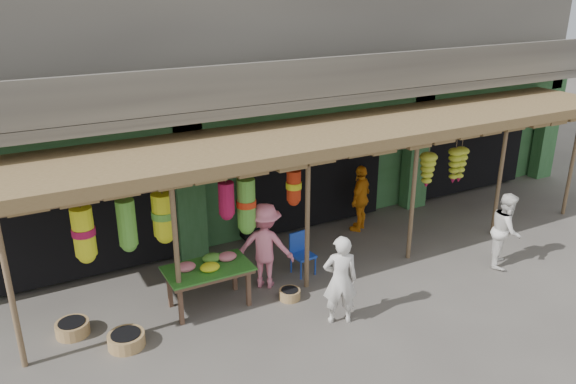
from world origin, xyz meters
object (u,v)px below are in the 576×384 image
blue_chair (301,251)px  person_right (506,230)px  person_front (340,280)px  person_shopper (265,246)px  person_vendor (361,198)px  flower_table (208,269)px

blue_chair → person_right: person_right is taller
person_front → person_shopper: person_shopper is taller
person_right → person_vendor: person_vendor is taller
flower_table → blue_chair: size_ratio=1.79×
blue_chair → flower_table: bearing=-177.4°
person_shopper → blue_chair: bearing=-134.0°
flower_table → person_vendor: 4.53m
person_vendor → person_right: bearing=85.6°
person_front → person_right: bearing=-155.3°
flower_table → person_right: person_right is taller
blue_chair → person_shopper: bearing=-176.8°
person_vendor → person_shopper: 3.35m
flower_table → person_right: 6.05m
blue_chair → person_front: size_ratio=0.53×
person_right → person_vendor: (-1.59, 2.84, 0.01)m
person_right → person_shopper: person_shopper is taller
person_right → person_vendor: 3.25m
flower_table → person_front: bearing=-40.9°
blue_chair → person_vendor: bearing=21.9°
person_front → person_vendor: 3.90m
person_front → person_vendor: (2.53, 2.97, -0.02)m
flower_table → person_shopper: bearing=7.5°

